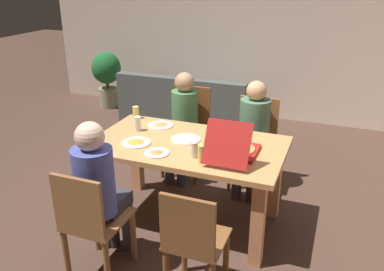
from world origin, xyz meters
name	(u,v)px	position (x,y,z in m)	size (l,w,h in m)	color
ground_plane	(188,220)	(0.00, 0.00, 0.00)	(20.00, 20.00, 0.00)	#493228
back_wall	(266,19)	(0.00, 3.13, 1.49)	(7.23, 0.12, 2.97)	beige
dining_table	(188,157)	(0.00, 0.00, 0.64)	(1.64, 0.95, 0.78)	tan
chair_0	(91,222)	(-0.37, -0.93, 0.48)	(0.41, 0.44, 0.90)	brown
person_0	(100,185)	(-0.37, -0.79, 0.71)	(0.29, 0.48, 1.21)	#34303A
chair_1	(188,127)	(-0.37, 0.95, 0.53)	(0.46, 0.43, 0.97)	brown
person_1	(183,118)	(-0.37, 0.79, 0.68)	(0.28, 0.46, 1.17)	#313A4D
chair_2	(255,137)	(0.39, 0.95, 0.52)	(0.44, 0.43, 0.93)	#9B602E
person_2	(253,129)	(0.39, 0.79, 0.67)	(0.30, 0.52, 1.15)	#413343
chair_3	(193,243)	(0.39, -0.88, 0.47)	(0.39, 0.39, 0.88)	brown
pizza_box_0	(234,149)	(0.43, -0.08, 0.82)	(0.35, 0.53, 0.34)	#AD1E1A
plate_0	(157,153)	(-0.15, -0.29, 0.79)	(0.20, 0.20, 0.03)	white
plate_1	(161,125)	(-0.39, 0.29, 0.79)	(0.24, 0.24, 0.03)	white
plate_2	(186,139)	(-0.04, 0.06, 0.78)	(0.26, 0.26, 0.01)	white
plate_3	(136,142)	(-0.41, -0.17, 0.79)	(0.25, 0.25, 0.03)	white
drinking_glass_0	(194,150)	(0.15, -0.24, 0.84)	(0.06, 0.06, 0.13)	silver
drinking_glass_1	(136,112)	(-0.71, 0.39, 0.84)	(0.06, 0.06, 0.12)	#E2C262
drinking_glass_2	(138,124)	(-0.54, 0.10, 0.84)	(0.06, 0.06, 0.14)	silver
drinking_glass_3	(202,154)	(0.24, -0.31, 0.85)	(0.06, 0.06, 0.15)	#D8C863
couch	(187,106)	(-0.96, 2.36, 0.27)	(1.92, 0.82, 0.76)	#4A504E
potted_plant	(107,74)	(-2.48, 2.62, 0.56)	(0.47, 0.47, 0.93)	gray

